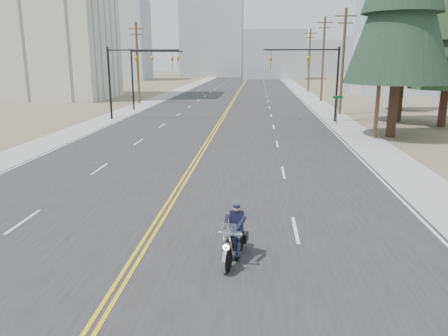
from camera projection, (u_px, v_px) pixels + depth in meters
name	position (u px, v px, depth m)	size (l,w,h in m)	color
ground_plane	(123.00, 280.00, 11.92)	(400.00, 400.00, 0.00)	#776D56
road	(239.00, 92.00, 79.61)	(20.00, 200.00, 0.01)	#303033
sidewalk_left	(176.00, 92.00, 80.48)	(3.00, 200.00, 0.01)	#A5A5A0
sidewalk_right	(302.00, 92.00, 78.74)	(3.00, 200.00, 0.01)	#A5A5A0
traffic_mast_left	(129.00, 69.00, 42.34)	(7.10, 0.26, 7.00)	black
traffic_mast_right	(316.00, 69.00, 40.99)	(7.10, 0.26, 7.00)	black
traffic_mast_far	(146.00, 68.00, 50.12)	(6.10, 0.26, 7.00)	black
street_sign	(337.00, 105.00, 39.68)	(0.90, 0.06, 2.62)	black
utility_pole_b	(381.00, 57.00, 31.76)	(2.20, 0.30, 11.50)	brown
utility_pole_c	(343.00, 60.00, 46.33)	(2.20, 0.30, 11.00)	brown
utility_pole_d	(323.00, 58.00, 60.77)	(2.20, 0.30, 11.50)	brown
utility_pole_e	(309.00, 60.00, 77.27)	(2.20, 0.30, 11.00)	brown
utility_pole_left	(138.00, 62.00, 57.95)	(2.20, 0.30, 10.50)	brown
glass_building	(425.00, 34.00, 74.76)	(24.00, 16.00, 20.00)	#9EB5CC
haze_bldg_a	(122.00, 40.00, 123.09)	(14.00, 12.00, 22.00)	#B7BCC6
haze_bldg_b	(274.00, 55.00, 130.49)	(18.00, 14.00, 14.00)	#ADB2B7
haze_bldg_c	(400.00, 46.00, 113.08)	(16.00, 12.00, 18.00)	#B7BCC6
haze_bldg_d	(212.00, 37.00, 145.04)	(20.00, 15.00, 26.00)	#ADB2B7
haze_bldg_e	(320.00, 58.00, 153.62)	(14.00, 14.00, 12.00)	#B7BCC6
haze_bldg_f	(91.00, 52.00, 139.46)	(12.00, 12.00, 16.00)	#ADB2B7
motorcyclist	(234.00, 234.00, 12.91)	(0.92, 2.15, 1.68)	black
conifer_far	(405.00, 35.00, 49.55)	(5.50, 5.50, 14.74)	#382619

